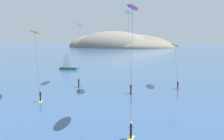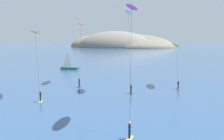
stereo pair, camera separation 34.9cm
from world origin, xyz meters
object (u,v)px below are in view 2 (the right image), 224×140
kitesurfer_yellow (35,36)px  sailboat_near (70,67)px  kitesurfer_red (81,29)px  kitesurfer_lime (176,48)px  kitesurfer_white (129,20)px  kitesurfer_magenta (132,17)px

kitesurfer_yellow → sailboat_near: bearing=95.7°
kitesurfer_red → kitesurfer_yellow: (-4.34, -13.51, -1.33)m
sailboat_near → kitesurfer_lime: bearing=-41.5°
kitesurfer_white → kitesurfer_lime: bearing=30.2°
kitesurfer_magenta → kitesurfer_white: bearing=93.6°
sailboat_near → kitesurfer_white: (17.81, -28.52, 11.76)m
kitesurfer_lime → kitesurfer_white: 11.33m
kitesurfer_red → kitesurfer_lime: bearing=-6.9°
kitesurfer_lime → kitesurfer_white: kitesurfer_white is taller
kitesurfer_yellow → kitesurfer_white: bearing=23.3°
kitesurfer_magenta → kitesurfer_lime: bearing=71.8°
sailboat_near → kitesurfer_white: size_ratio=0.42×
kitesurfer_lime → kitesurfer_red: bearing=173.1°
kitesurfer_red → kitesurfer_magenta: kitesurfer_magenta is taller
kitesurfer_magenta → kitesurfer_lime: kitesurfer_magenta is taller
sailboat_near → kitesurfer_red: bearing=-69.8°
kitesurfer_yellow → kitesurfer_magenta: 19.63m
kitesurfer_yellow → kitesurfer_magenta: kitesurfer_magenta is taller
kitesurfer_red → kitesurfer_yellow: bearing=-107.8°
kitesurfer_lime → kitesurfer_magenta: bearing=-108.2°
kitesurfer_yellow → kitesurfer_lime: (23.08, 11.25, -2.39)m
kitesurfer_lime → kitesurfer_white: bearing=-149.8°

